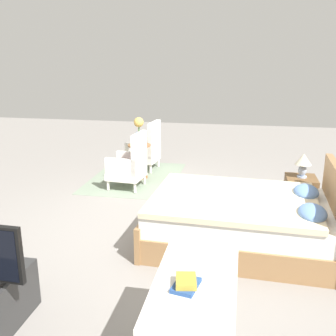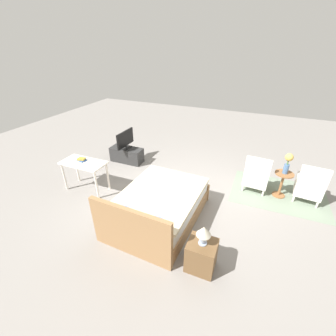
{
  "view_description": "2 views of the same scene",
  "coord_description": "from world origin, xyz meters",
  "px_view_note": "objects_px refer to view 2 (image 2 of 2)",
  "views": [
    {
      "loc": [
        4.38,
        0.92,
        2.11
      ],
      "look_at": [
        -0.08,
        0.07,
        0.8
      ],
      "focal_mm": 42.0,
      "sensor_mm": 36.0,
      "label": 1
    },
    {
      "loc": [
        -1.36,
        4.13,
        3.14
      ],
      "look_at": [
        0.27,
        0.26,
        0.79
      ],
      "focal_mm": 24.0,
      "sensor_mm": 36.0,
      "label": 2
    }
  ],
  "objects_px": {
    "nightstand": "(201,255)",
    "tv_stand": "(127,155)",
    "bed": "(158,207)",
    "armchair_by_window_left": "(309,186)",
    "tv_flatscreen": "(125,140)",
    "vanity_desk": "(84,166)",
    "book_stack": "(82,159)",
    "table_lamp": "(204,233)",
    "armchair_by_window_right": "(256,176)",
    "side_table": "(282,182)",
    "flower_vase": "(288,161)"
  },
  "relations": [
    {
      "from": "nightstand",
      "to": "tv_stand",
      "type": "bearing_deg",
      "value": -41.73
    },
    {
      "from": "bed",
      "to": "armchair_by_window_left",
      "type": "height_order",
      "value": "bed"
    },
    {
      "from": "tv_flatscreen",
      "to": "vanity_desk",
      "type": "relative_size",
      "value": 0.74
    },
    {
      "from": "nightstand",
      "to": "book_stack",
      "type": "height_order",
      "value": "book_stack"
    },
    {
      "from": "table_lamp",
      "to": "tv_flatscreen",
      "type": "bearing_deg",
      "value": -41.71
    },
    {
      "from": "armchair_by_window_right",
      "to": "nightstand",
      "type": "bearing_deg",
      "value": 76.66
    },
    {
      "from": "armchair_by_window_left",
      "to": "side_table",
      "type": "relative_size",
      "value": 1.52
    },
    {
      "from": "tv_stand",
      "to": "table_lamp",
      "type": "bearing_deg",
      "value": 138.27
    },
    {
      "from": "bed",
      "to": "flower_vase",
      "type": "bearing_deg",
      "value": -141.09
    },
    {
      "from": "nightstand",
      "to": "tv_stand",
      "type": "xyz_separation_m",
      "value": [
        3.02,
        -2.7,
        -0.05
      ]
    },
    {
      "from": "bed",
      "to": "vanity_desk",
      "type": "distance_m",
      "value": 2.09
    },
    {
      "from": "book_stack",
      "to": "armchair_by_window_right",
      "type": "bearing_deg",
      "value": -158.87
    },
    {
      "from": "bed",
      "to": "book_stack",
      "type": "bearing_deg",
      "value": -9.89
    },
    {
      "from": "bed",
      "to": "tv_flatscreen",
      "type": "relative_size",
      "value": 2.78
    },
    {
      "from": "armchair_by_window_left",
      "to": "flower_vase",
      "type": "xyz_separation_m",
      "value": [
        0.55,
        0.02,
        0.52
      ]
    },
    {
      "from": "book_stack",
      "to": "nightstand",
      "type": "bearing_deg",
      "value": 160.84
    },
    {
      "from": "vanity_desk",
      "to": "book_stack",
      "type": "bearing_deg",
      "value": -30.71
    },
    {
      "from": "book_stack",
      "to": "flower_vase",
      "type": "bearing_deg",
      "value": -161.59
    },
    {
      "from": "armchair_by_window_left",
      "to": "flower_vase",
      "type": "bearing_deg",
      "value": 2.05
    },
    {
      "from": "nightstand",
      "to": "vanity_desk",
      "type": "height_order",
      "value": "vanity_desk"
    },
    {
      "from": "side_table",
      "to": "vanity_desk",
      "type": "distance_m",
      "value": 4.56
    },
    {
      "from": "armchair_by_window_left",
      "to": "vanity_desk",
      "type": "height_order",
      "value": "armchair_by_window_left"
    },
    {
      "from": "flower_vase",
      "to": "book_stack",
      "type": "height_order",
      "value": "flower_vase"
    },
    {
      "from": "table_lamp",
      "to": "book_stack",
      "type": "xyz_separation_m",
      "value": [
        3.21,
        -1.11,
        0.03
      ]
    },
    {
      "from": "armchair_by_window_right",
      "to": "flower_vase",
      "type": "distance_m",
      "value": 0.76
    },
    {
      "from": "armchair_by_window_right",
      "to": "nightstand",
      "type": "distance_m",
      "value": 2.66
    },
    {
      "from": "flower_vase",
      "to": "bed",
      "type": "bearing_deg",
      "value": 38.91
    },
    {
      "from": "table_lamp",
      "to": "armchair_by_window_left",
      "type": "bearing_deg",
      "value": -123.52
    },
    {
      "from": "nightstand",
      "to": "table_lamp",
      "type": "height_order",
      "value": "table_lamp"
    },
    {
      "from": "armchair_by_window_right",
      "to": "tv_stand",
      "type": "xyz_separation_m",
      "value": [
        3.64,
        -0.11,
        -0.17
      ]
    },
    {
      "from": "armchair_by_window_left",
      "to": "tv_stand",
      "type": "bearing_deg",
      "value": -1.29
    },
    {
      "from": "tv_stand",
      "to": "bed",
      "type": "bearing_deg",
      "value": 134.73
    },
    {
      "from": "bed",
      "to": "table_lamp",
      "type": "relative_size",
      "value": 6.44
    },
    {
      "from": "armchair_by_window_left",
      "to": "vanity_desk",
      "type": "xyz_separation_m",
      "value": [
        4.84,
        1.52,
        0.25
      ]
    },
    {
      "from": "nightstand",
      "to": "book_stack",
      "type": "bearing_deg",
      "value": -19.16
    },
    {
      "from": "vanity_desk",
      "to": "table_lamp",
      "type": "bearing_deg",
      "value": 161.15
    },
    {
      "from": "armchair_by_window_right",
      "to": "tv_stand",
      "type": "height_order",
      "value": "armchair_by_window_right"
    },
    {
      "from": "flower_vase",
      "to": "vanity_desk",
      "type": "height_order",
      "value": "flower_vase"
    },
    {
      "from": "book_stack",
      "to": "tv_flatscreen",
      "type": "bearing_deg",
      "value": -96.46
    },
    {
      "from": "flower_vase",
      "to": "table_lamp",
      "type": "height_order",
      "value": "flower_vase"
    },
    {
      "from": "bed",
      "to": "vanity_desk",
      "type": "xyz_separation_m",
      "value": [
        2.03,
        -0.32,
        0.33
      ]
    },
    {
      "from": "tv_stand",
      "to": "book_stack",
      "type": "bearing_deg",
      "value": 83.46
    },
    {
      "from": "side_table",
      "to": "book_stack",
      "type": "relative_size",
      "value": 2.66
    },
    {
      "from": "side_table",
      "to": "vanity_desk",
      "type": "height_order",
      "value": "vanity_desk"
    },
    {
      "from": "side_table",
      "to": "tv_stand",
      "type": "xyz_separation_m",
      "value": [
        4.2,
        -0.13,
        -0.16
      ]
    },
    {
      "from": "bed",
      "to": "book_stack",
      "type": "distance_m",
      "value": 2.2
    },
    {
      "from": "armchair_by_window_right",
      "to": "vanity_desk",
      "type": "xyz_separation_m",
      "value": [
        3.74,
        1.52,
        0.25
      ]
    },
    {
      "from": "armchair_by_window_right",
      "to": "flower_vase",
      "type": "xyz_separation_m",
      "value": [
        -0.56,
        0.02,
        0.52
      ]
    },
    {
      "from": "armchair_by_window_right",
      "to": "book_stack",
      "type": "xyz_separation_m",
      "value": [
        3.82,
        1.48,
        0.39
      ]
    },
    {
      "from": "nightstand",
      "to": "book_stack",
      "type": "relative_size",
      "value": 2.29
    }
  ]
}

